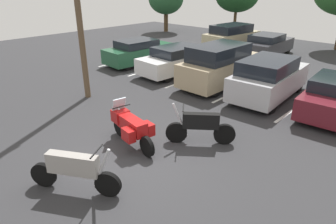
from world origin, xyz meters
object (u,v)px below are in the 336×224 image
Objects in this scene: motorcycle_third at (74,170)px; car_green at (140,52)px; motorcycle_second at (200,127)px; car_silver at (269,78)px; car_far_champagne at (232,37)px; motorcycle_touring at (131,126)px; car_tan at (221,65)px; car_far_charcoal at (268,45)px; car_white at (179,60)px.

motorcycle_third is 12.14m from car_green.
car_silver is (-0.35, 5.16, 0.31)m from motorcycle_second.
car_silver is 9.71m from car_far_champagne.
car_green is (-7.22, 6.74, 0.10)m from motorcycle_touring.
motorcycle_second is 14.16m from car_far_champagne.
car_far_champagne is (-3.98, 7.15, -0.04)m from car_tan.
car_tan is at bearing 101.30° from motorcycle_touring.
motorcycle_touring is 1.27× the size of motorcycle_second.
motorcycle_touring is 1.07× the size of motorcycle_third.
motorcycle_touring is at bearing 108.36° from motorcycle_third.
car_green is 1.00× the size of car_far_charcoal.
car_white is 1.02× the size of car_tan.
car_far_charcoal reaches higher than motorcycle_touring.
car_white is at bearing 2.82° from car_green.
car_white is at bearing -80.51° from car_far_champagne.
motorcycle_touring is 8.05m from car_white.
car_far_charcoal is (-3.72, 7.39, -0.15)m from car_silver.
car_tan reaches higher than motorcycle_second.
motorcycle_third is 0.45× the size of car_far_champagne.
motorcycle_second is at bearing -61.20° from car_far_champagne.
motorcycle_second reaches higher than motorcycle_third.
car_silver is (2.49, -0.10, -0.09)m from car_tan.
car_tan is 1.05× the size of car_far_champagne.
car_green is 0.92× the size of car_white.
car_far_champagne is at bearing 131.77° from car_silver.
car_white is 5.30m from car_silver.
car_far_champagne is 1.01× the size of car_far_charcoal.
car_far_champagne reaches higher than motorcycle_touring.
car_tan reaches higher than car_white.
car_tan reaches higher than car_silver.
car_tan reaches higher than motorcycle_touring.
car_tan is at bearing 103.17° from motorcycle_third.
motorcycle_touring is at bearing -78.70° from car_tan.
car_green is 8.66m from car_far_charcoal.
car_white is at bearing 121.07° from motorcycle_touring.
motorcycle_touring is at bearing -58.93° from car_white.
car_silver reaches higher than car_far_charcoal.
car_tan is (-2.84, 5.25, 0.39)m from motorcycle_second.
motorcycle_third is at bearing -100.28° from motorcycle_second.
motorcycle_second is 7.81m from car_white.
car_tan is at bearing -60.92° from car_far_champagne.
car_silver is (8.37, -0.08, 0.15)m from car_green.
motorcycle_second is 0.35× the size of car_white.
car_silver reaches higher than car_white.
car_green is at bearing -179.85° from car_tan.
car_tan is 1.06× the size of car_far_charcoal.
motorcycle_touring is 0.49× the size of car_far_charcoal.
motorcycle_touring is 0.48× the size of car_far_champagne.
motorcycle_third is 16.77m from car_far_charcoal.
motorcycle_second is 0.38× the size of car_far_charcoal.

